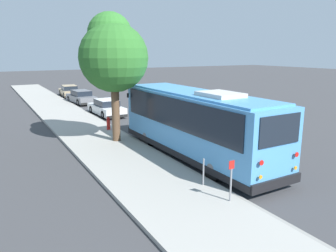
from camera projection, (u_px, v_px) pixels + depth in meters
name	position (u px, v px, depth m)	size (l,w,h in m)	color
ground_plane	(204.00, 155.00, 16.26)	(160.00, 160.00, 0.00)	#3D3D3F
sidewalk_slab	(133.00, 166.00, 14.41)	(80.00, 3.63, 0.15)	#A3A099
curb_strip	(170.00, 159.00, 15.31)	(80.00, 0.14, 0.15)	gray
shuttle_bus	(195.00, 121.00, 15.53)	(10.31, 2.83, 3.34)	#4C93D1
parked_sedan_white	(106.00, 108.00, 26.16)	(4.52, 1.87, 1.29)	silver
parked_sedan_gray	(81.00, 97.00, 32.14)	(4.63, 2.04, 1.29)	slate
parked_sedan_tan	(69.00, 91.00, 37.02)	(4.62, 1.97, 1.27)	tan
street_tree	(113.00, 53.00, 17.33)	(3.67, 3.67, 6.92)	brown
sign_post_near	(231.00, 180.00, 10.74)	(0.06, 0.22, 1.41)	gray
sign_post_far	(203.00, 172.00, 12.09)	(0.06, 0.06, 1.03)	gray
fire_hydrant	(108.00, 123.00, 20.76)	(0.22, 0.22, 0.81)	red
lane_stripe_mid	(262.00, 152.00, 16.62)	(2.40, 0.14, 0.01)	silver
lane_stripe_ahead	(196.00, 129.00, 21.70)	(2.40, 0.14, 0.01)	silver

